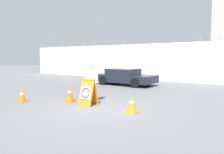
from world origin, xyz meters
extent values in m
plane|color=slate|center=(0.00, 0.00, 0.00)|extent=(90.00, 90.00, 0.00)
cube|color=silver|center=(0.00, 11.15, 1.58)|extent=(36.00, 0.30, 3.16)
torus|color=gray|center=(-17.60, 11.15, 3.38)|extent=(0.47, 0.03, 0.47)
torus|color=gray|center=(-15.92, 11.15, 3.38)|extent=(0.47, 0.03, 0.47)
torus|color=gray|center=(-14.25, 11.15, 3.38)|extent=(0.47, 0.03, 0.47)
torus|color=gray|center=(-12.57, 11.15, 3.38)|extent=(0.47, 0.03, 0.47)
torus|color=gray|center=(-10.90, 11.15, 3.38)|extent=(0.47, 0.03, 0.47)
torus|color=gray|center=(-9.22, 11.15, 3.38)|extent=(0.47, 0.03, 0.47)
torus|color=gray|center=(-7.54, 11.15, 3.38)|extent=(0.47, 0.03, 0.47)
torus|color=gray|center=(-5.87, 11.15, 3.38)|extent=(0.47, 0.03, 0.47)
torus|color=gray|center=(-4.19, 11.15, 3.38)|extent=(0.47, 0.03, 0.47)
torus|color=gray|center=(-2.51, 11.15, 3.38)|extent=(0.47, 0.03, 0.47)
torus|color=gray|center=(-0.84, 11.15, 3.38)|extent=(0.47, 0.03, 0.47)
torus|color=gray|center=(0.84, 11.15, 3.38)|extent=(0.47, 0.03, 0.47)
torus|color=gray|center=(2.51, 11.15, 3.38)|extent=(0.47, 0.03, 0.47)
cube|color=orange|center=(-0.83, 0.25, 0.52)|extent=(0.64, 0.39, 1.05)
cube|color=orange|center=(-0.85, 0.56, 0.52)|extent=(0.64, 0.39, 1.05)
cube|color=orange|center=(-0.84, 0.41, 1.06)|extent=(0.66, 0.11, 0.05)
cube|color=white|center=(-0.83, 0.22, 0.54)|extent=(0.53, 0.21, 0.51)
torus|color=red|center=(-0.82, 0.21, 0.54)|extent=(0.43, 0.20, 0.41)
cylinder|color=#232838|center=(-1.06, 1.03, 0.42)|extent=(0.15, 0.15, 0.83)
cylinder|color=#232838|center=(-1.11, 0.86, 0.42)|extent=(0.15, 0.15, 0.83)
cube|color=silver|center=(-1.09, 0.94, 1.16)|extent=(0.32, 0.48, 0.64)
sphere|color=#DBB293|center=(-1.09, 0.94, 1.63)|extent=(0.23, 0.23, 0.23)
cylinder|color=silver|center=(-1.02, 1.20, 1.17)|extent=(0.09, 0.09, 0.61)
cylinder|color=silver|center=(-1.25, 0.71, 1.14)|extent=(0.35, 0.17, 0.59)
cube|color=orange|center=(-3.64, -0.82, 0.01)|extent=(0.36, 0.36, 0.03)
cone|color=orange|center=(-3.64, -0.82, 0.35)|extent=(0.31, 0.31, 0.64)
cylinder|color=white|center=(-3.64, -0.82, 0.38)|extent=(0.15, 0.15, 0.09)
cube|color=orange|center=(-1.91, 0.39, 0.01)|extent=(0.41, 0.41, 0.03)
cone|color=orange|center=(-1.91, 0.39, 0.42)|extent=(0.35, 0.35, 0.78)
cylinder|color=white|center=(-1.91, 0.39, 0.46)|extent=(0.18, 0.18, 0.11)
cube|color=orange|center=(1.25, 0.37, 0.01)|extent=(0.44, 0.44, 0.03)
cone|color=orange|center=(1.25, 0.37, 0.35)|extent=(0.37, 0.37, 0.63)
cylinder|color=white|center=(1.25, 0.37, 0.38)|extent=(0.19, 0.19, 0.09)
cylinder|color=black|center=(-1.67, 7.82, 0.33)|extent=(0.66, 0.22, 0.66)
cylinder|color=black|center=(-1.73, 6.04, 0.33)|extent=(0.66, 0.22, 0.66)
cylinder|color=black|center=(-4.34, 7.91, 0.33)|extent=(0.66, 0.22, 0.66)
cylinder|color=black|center=(-4.40, 6.13, 0.33)|extent=(0.66, 0.22, 0.66)
cube|color=black|center=(-3.04, 6.97, 0.49)|extent=(4.38, 2.04, 0.52)
cube|color=black|center=(-3.25, 6.98, 0.96)|extent=(2.13, 1.77, 0.41)
camera|label=1|loc=(5.05, -6.37, 1.97)|focal=35.00mm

